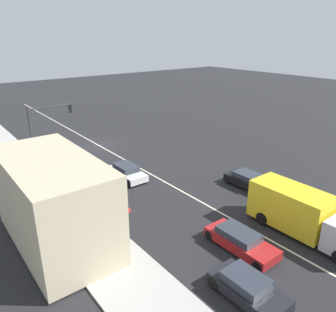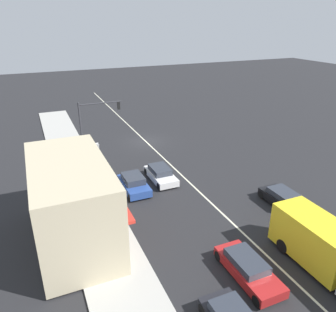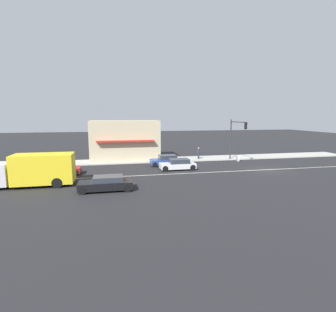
# 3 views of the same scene
# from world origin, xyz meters

# --- Properties ---
(ground_plane) EXTENTS (160.00, 160.00, 0.00)m
(ground_plane) POSITION_xyz_m (0.00, 18.00, 0.00)
(ground_plane) COLOR #232326
(sidewalk_right) EXTENTS (4.00, 73.00, 0.12)m
(sidewalk_right) POSITION_xyz_m (9.00, 18.50, 0.06)
(sidewalk_right) COLOR #B2AFA8
(sidewalk_right) RESTS_ON ground
(lane_marking_center) EXTENTS (0.16, 60.00, 0.01)m
(lane_marking_center) POSITION_xyz_m (0.00, 0.00, 0.00)
(lane_marking_center) COLOR beige
(lane_marking_center) RESTS_ON ground
(building_corner_store) EXTENTS (5.30, 9.54, 5.45)m
(building_corner_store) POSITION_xyz_m (10.60, 15.83, 2.85)
(building_corner_store) COLOR #C6B793
(building_corner_store) RESTS_ON sidewalk_right
(traffic_signal_main) EXTENTS (4.59, 0.34, 5.60)m
(traffic_signal_main) POSITION_xyz_m (6.12, 1.09, 3.90)
(traffic_signal_main) COLOR #333338
(traffic_signal_main) RESTS_ON sidewalk_right
(pedestrian) EXTENTS (0.34, 0.34, 1.66)m
(pedestrian) POSITION_xyz_m (8.41, 5.54, 0.99)
(pedestrian) COLOR #282D42
(pedestrian) RESTS_ON sidewalk_right
(warning_aframe_sign) EXTENTS (0.45, 0.53, 0.84)m
(warning_aframe_sign) POSITION_xyz_m (5.97, 0.62, 0.43)
(warning_aframe_sign) COLOR silver
(warning_aframe_sign) RESTS_ON ground
(delivery_truck) EXTENTS (2.44, 7.50, 2.87)m
(delivery_truck) POSITION_xyz_m (-2.20, 24.50, 1.47)
(delivery_truck) COLOR silver
(delivery_truck) RESTS_ON ground
(van_white) EXTENTS (1.84, 4.10, 1.26)m
(van_white) POSITION_xyz_m (2.20, 10.13, 0.61)
(van_white) COLOR silver
(van_white) RESTS_ON ground
(suv_black) EXTENTS (1.86, 4.42, 1.24)m
(suv_black) POSITION_xyz_m (-5.00, 18.14, 0.60)
(suv_black) COLOR black
(suv_black) RESTS_ON ground
(coupe_blue) EXTENTS (1.91, 3.91, 1.33)m
(coupe_blue) POSITION_xyz_m (5.00, 10.94, 0.63)
(coupe_blue) COLOR #284793
(coupe_blue) RESTS_ON ground
(sedan_dark) EXTENTS (1.87, 3.93, 1.23)m
(sedan_dark) POSITION_xyz_m (5.00, 26.07, 0.60)
(sedan_dark) COLOR black
(sedan_dark) RESTS_ON ground
(hatchback_red) EXTENTS (1.82, 4.57, 1.18)m
(hatchback_red) POSITION_xyz_m (2.20, 23.23, 0.58)
(hatchback_red) COLOR #AD1E1E
(hatchback_red) RESTS_ON ground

